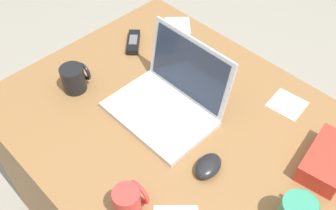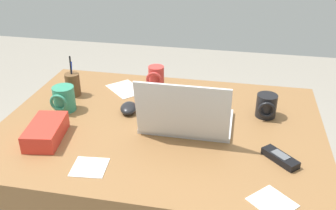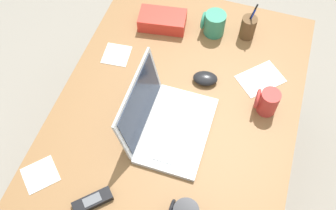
{
  "view_description": "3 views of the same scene",
  "coord_description": "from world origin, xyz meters",
  "px_view_note": "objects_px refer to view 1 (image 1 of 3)",
  "views": [
    {
      "loc": [
        0.5,
        -0.58,
        1.68
      ],
      "look_at": [
        -0.04,
        -0.04,
        0.84
      ],
      "focal_mm": 40.99,
      "sensor_mm": 36.0,
      "label": 1
    },
    {
      "loc": [
        -0.28,
        1.24,
        1.48
      ],
      "look_at": [
        -0.03,
        -0.02,
        0.81
      ],
      "focal_mm": 40.71,
      "sensor_mm": 36.0,
      "label": 2
    },
    {
      "loc": [
        -0.74,
        -0.2,
        1.98
      ],
      "look_at": [
        -0.06,
        0.02,
        0.83
      ],
      "focal_mm": 41.05,
      "sensor_mm": 36.0,
      "label": 3
    }
  ],
  "objects_px": {
    "laptop": "(168,99)",
    "computer_mouse": "(208,166)",
    "coffee_mug_white": "(74,78)",
    "snack_bag": "(327,160)",
    "cordless_phone": "(133,42)",
    "coffee_mug_spare": "(129,202)"
  },
  "relations": [
    {
      "from": "coffee_mug_white",
      "to": "snack_bag",
      "type": "distance_m",
      "value": 0.84
    },
    {
      "from": "laptop",
      "to": "snack_bag",
      "type": "distance_m",
      "value": 0.51
    },
    {
      "from": "laptop",
      "to": "computer_mouse",
      "type": "distance_m",
      "value": 0.26
    },
    {
      "from": "laptop",
      "to": "computer_mouse",
      "type": "bearing_deg",
      "value": -18.77
    },
    {
      "from": "coffee_mug_white",
      "to": "laptop",
      "type": "bearing_deg",
      "value": 28.3
    },
    {
      "from": "laptop",
      "to": "cordless_phone",
      "type": "xyz_separation_m",
      "value": [
        -0.34,
        0.14,
        -0.03
      ]
    },
    {
      "from": "coffee_mug_spare",
      "to": "computer_mouse",
      "type": "bearing_deg",
      "value": 76.92
    },
    {
      "from": "computer_mouse",
      "to": "coffee_mug_white",
      "type": "relative_size",
      "value": 1.04
    },
    {
      "from": "laptop",
      "to": "coffee_mug_spare",
      "type": "xyz_separation_m",
      "value": [
        0.19,
        -0.33,
        0.01
      ]
    },
    {
      "from": "computer_mouse",
      "to": "coffee_mug_spare",
      "type": "xyz_separation_m",
      "value": [
        -0.06,
        -0.25,
        0.03
      ]
    },
    {
      "from": "coffee_mug_white",
      "to": "snack_bag",
      "type": "relative_size",
      "value": 0.47
    },
    {
      "from": "coffee_mug_white",
      "to": "snack_bag",
      "type": "bearing_deg",
      "value": 22.94
    },
    {
      "from": "computer_mouse",
      "to": "laptop",
      "type": "bearing_deg",
      "value": 151.3
    },
    {
      "from": "laptop",
      "to": "snack_bag",
      "type": "height_order",
      "value": "laptop"
    },
    {
      "from": "snack_bag",
      "to": "computer_mouse",
      "type": "bearing_deg",
      "value": -132.39
    },
    {
      "from": "computer_mouse",
      "to": "coffee_mug_white",
      "type": "bearing_deg",
      "value": 177.92
    },
    {
      "from": "cordless_phone",
      "to": "snack_bag",
      "type": "height_order",
      "value": "snack_bag"
    },
    {
      "from": "computer_mouse",
      "to": "cordless_phone",
      "type": "xyz_separation_m",
      "value": [
        -0.59,
        0.23,
        -0.01
      ]
    },
    {
      "from": "coffee_mug_spare",
      "to": "snack_bag",
      "type": "xyz_separation_m",
      "value": [
        0.29,
        0.5,
        -0.02
      ]
    },
    {
      "from": "coffee_mug_white",
      "to": "snack_bag",
      "type": "xyz_separation_m",
      "value": [
        0.78,
        0.33,
        -0.02
      ]
    },
    {
      "from": "coffee_mug_white",
      "to": "cordless_phone",
      "type": "xyz_separation_m",
      "value": [
        -0.04,
        0.3,
        -0.03
      ]
    },
    {
      "from": "laptop",
      "to": "coffee_mug_spare",
      "type": "bearing_deg",
      "value": -60.08
    }
  ]
}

